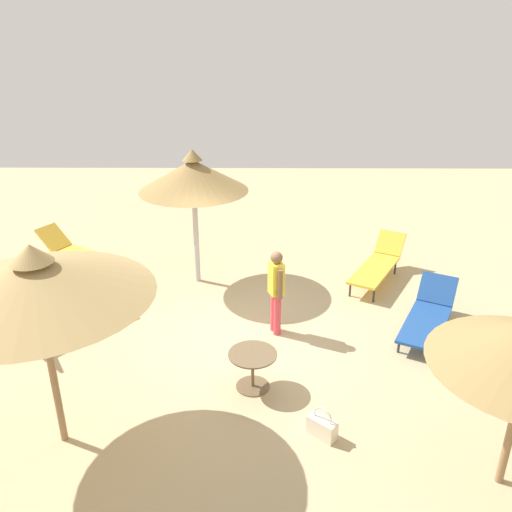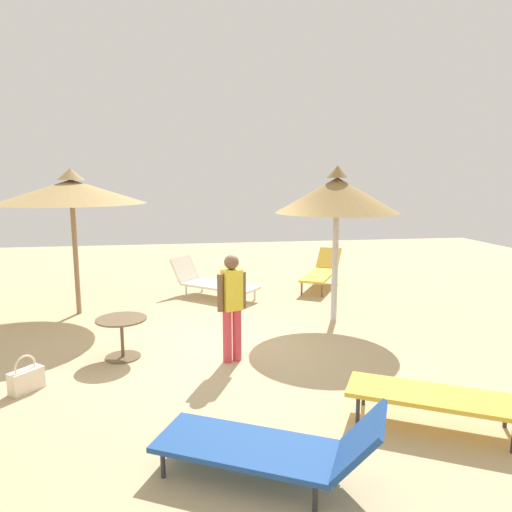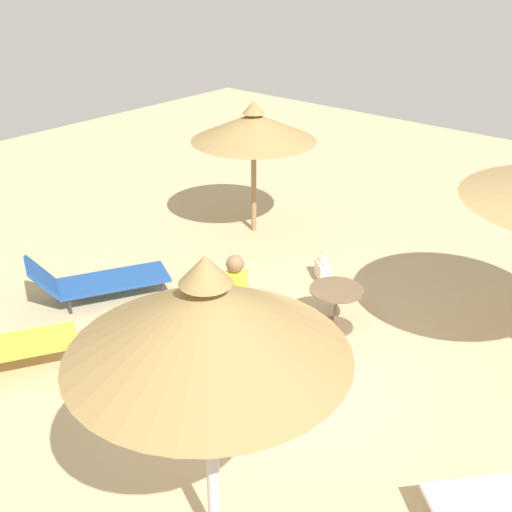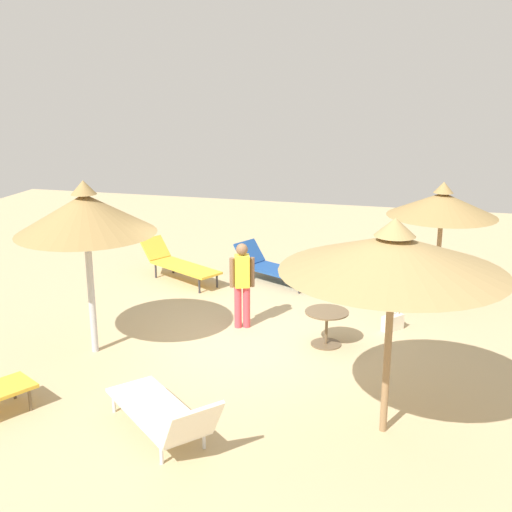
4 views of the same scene
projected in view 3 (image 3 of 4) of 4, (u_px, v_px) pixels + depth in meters
The scene contains 7 objects.
ground at pixel (283, 382), 8.02m from camera, with size 24.00×24.00×0.10m, color tan.
parasol_umbrella_far_right at pixel (207, 320), 4.82m from camera, with size 2.20×2.20×2.85m.
parasol_umbrella_edge at pixel (254, 127), 11.19m from camera, with size 2.17×2.17×2.37m.
lounge_chair_near_left at pixel (96, 280), 9.61m from camera, with size 1.50×2.07×0.75m.
person_standing_near_right at pixel (236, 307), 7.81m from camera, with size 0.29×0.42×1.56m.
handbag at pixel (323, 270), 10.25m from camera, with size 0.42×0.40×0.47m.
side_table_round at pixel (336, 301), 8.87m from camera, with size 0.73×0.73×0.60m.
Camera 3 is at (-3.99, 5.17, 4.87)m, focal length 46.11 mm.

